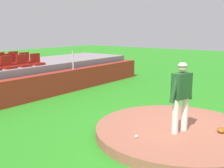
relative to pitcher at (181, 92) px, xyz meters
name	(u,v)px	position (x,y,z in m)	size (l,w,h in m)	color
ground_plane	(176,136)	(0.24, 0.19, -1.28)	(60.00, 60.00, 0.00)	#2A891F
pitchers_mound	(176,132)	(0.24, 0.19, -1.15)	(4.23, 4.23, 0.24)	#9C5945
pitcher	(181,92)	(0.00, 0.00, 0.00)	(0.81, 0.38, 1.78)	silver
baseball	(136,136)	(-0.98, 0.65, -1.00)	(0.07, 0.07, 0.07)	white
fielding_glove	(221,130)	(0.61, -0.84, -0.98)	(0.30, 0.20, 0.11)	#8C5614
brick_barrier	(33,88)	(0.24, 6.22, -0.79)	(14.16, 0.40, 0.98)	maroon
fence_post_right	(73,60)	(2.49, 6.22, 0.11)	(0.06, 0.06, 0.83)	silver
bleacher_platform	(3,79)	(0.24, 8.32, -0.66)	(14.03, 3.24, 1.23)	gray
stadium_chair_1	(8,65)	(-0.12, 7.22, 0.11)	(0.48, 0.44, 0.50)	maroon
stadium_chair_2	(23,63)	(0.58, 7.22, 0.11)	(0.48, 0.44, 0.50)	maroon
stadium_chair_3	(37,61)	(1.27, 7.22, 0.11)	(0.48, 0.44, 0.50)	maroon
stadium_chair_6	(12,61)	(0.60, 8.10, 0.11)	(0.48, 0.44, 0.50)	maroon
stadium_chair_7	(26,60)	(1.32, 8.08, 0.11)	(0.48, 0.44, 0.50)	maroon
stadium_chair_10	(1,60)	(0.60, 8.93, 0.11)	(0.48, 0.44, 0.50)	maroon
stadium_chair_11	(15,59)	(1.31, 8.94, 0.11)	(0.48, 0.44, 0.50)	maroon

